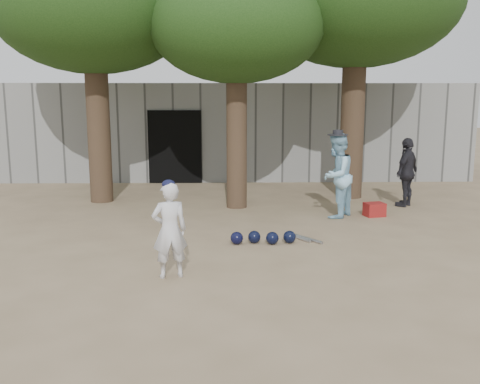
{
  "coord_description": "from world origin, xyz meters",
  "views": [
    {
      "loc": [
        0.37,
        -8.35,
        2.66
      ],
      "look_at": [
        0.6,
        1.0,
        0.95
      ],
      "focal_mm": 40.0,
      "sensor_mm": 36.0,
      "label": 1
    }
  ],
  "objects_px": {
    "spectator_blue": "(336,176)",
    "red_bag": "(374,210)",
    "boy_player": "(170,230)",
    "spectator_dark": "(407,172)"
  },
  "relations": [
    {
      "from": "boy_player",
      "to": "red_bag",
      "type": "bearing_deg",
      "value": -152.04
    },
    {
      "from": "boy_player",
      "to": "spectator_dark",
      "type": "xyz_separation_m",
      "value": [
        5.16,
        5.0,
        0.11
      ]
    },
    {
      "from": "spectator_blue",
      "to": "red_bag",
      "type": "distance_m",
      "value": 1.18
    },
    {
      "from": "boy_player",
      "to": "red_bag",
      "type": "relative_size",
      "value": 3.39
    },
    {
      "from": "red_bag",
      "to": "spectator_blue",
      "type": "bearing_deg",
      "value": -176.0
    },
    {
      "from": "spectator_dark",
      "to": "boy_player",
      "type": "bearing_deg",
      "value": -3.54
    },
    {
      "from": "red_bag",
      "to": "boy_player",
      "type": "bearing_deg",
      "value": -136.36
    },
    {
      "from": "boy_player",
      "to": "red_bag",
      "type": "xyz_separation_m",
      "value": [
        4.11,
        3.91,
        -0.56
      ]
    },
    {
      "from": "boy_player",
      "to": "spectator_dark",
      "type": "bearing_deg",
      "value": -151.56
    },
    {
      "from": "spectator_dark",
      "to": "spectator_blue",
      "type": "bearing_deg",
      "value": -17.01
    }
  ]
}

